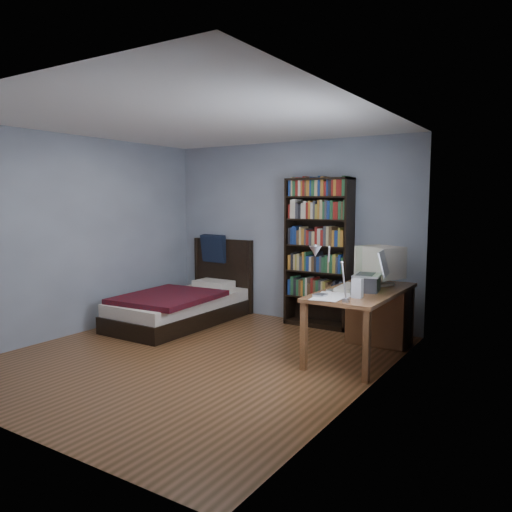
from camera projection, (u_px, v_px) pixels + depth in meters
name	position (u px, v px, depth m)	size (l,w,h in m)	color
room	(196.00, 242.00, 5.26)	(4.20, 4.24, 2.50)	#563719
desk	(375.00, 311.00, 5.77)	(0.75, 1.58, 0.73)	brown
crt_monitor	(382.00, 263.00, 5.67)	(0.53, 0.49, 0.45)	beige
laptop	(369.00, 280.00, 5.27)	(0.41, 0.41, 0.44)	#2D2D30
desk_lamp	(321.00, 257.00, 4.45)	(0.22, 0.48, 0.57)	#99999E
keyboard	(349.00, 288.00, 5.43)	(0.19, 0.49, 0.03)	#B4AF96
speaker	(357.00, 288.00, 4.95)	(0.10, 0.10, 0.20)	#969699
soda_can	(360.00, 282.00, 5.57)	(0.06, 0.06, 0.11)	#07380C
mouse	(370.00, 284.00, 5.62)	(0.06, 0.11, 0.04)	silver
phone_silver	(330.00, 290.00, 5.30)	(0.05, 0.10, 0.02)	silver
phone_grey	(320.00, 294.00, 5.06)	(0.05, 0.09, 0.02)	#969699
external_drive	(320.00, 295.00, 5.00)	(0.12, 0.12, 0.02)	#969699
bookshelf	(318.00, 253.00, 6.64)	(0.89, 0.30, 1.98)	black
bed	(184.00, 304.00, 6.94)	(1.16, 2.10, 1.16)	black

